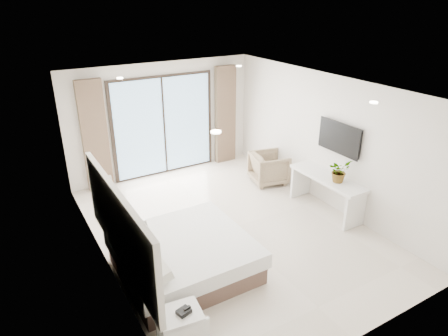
# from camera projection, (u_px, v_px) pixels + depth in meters

# --- Properties ---
(ground) EXTENTS (6.20, 6.20, 0.00)m
(ground) POSITION_uv_depth(u_px,v_px,m) (230.00, 228.00, 7.61)
(ground) COLOR beige
(ground) RESTS_ON ground
(room_shell) EXTENTS (4.62, 6.22, 2.72)m
(room_shell) POSITION_uv_depth(u_px,v_px,m) (203.00, 142.00, 7.40)
(room_shell) COLOR silver
(room_shell) RESTS_ON ground
(bed) EXTENTS (2.01, 1.91, 0.70)m
(bed) POSITION_uv_depth(u_px,v_px,m) (183.00, 256.00, 6.32)
(bed) COLOR brown
(bed) RESTS_ON ground
(nightstand) EXTENTS (0.59, 0.51, 0.49)m
(nightstand) POSITION_uv_depth(u_px,v_px,m) (180.00, 328.00, 5.03)
(nightstand) COLOR white
(nightstand) RESTS_ON ground
(phone) EXTENTS (0.19, 0.17, 0.06)m
(phone) POSITION_uv_depth(u_px,v_px,m) (184.00, 312.00, 4.91)
(phone) COLOR black
(phone) RESTS_ON nightstand
(console_desk) EXTENTS (0.53, 1.71, 0.77)m
(console_desk) POSITION_uv_depth(u_px,v_px,m) (327.00, 185.00, 8.02)
(console_desk) COLOR white
(console_desk) RESTS_ON ground
(plant) EXTENTS (0.43, 0.47, 0.36)m
(plant) POSITION_uv_depth(u_px,v_px,m) (339.00, 173.00, 7.65)
(plant) COLOR #33662D
(plant) RESTS_ON console_desk
(armchair) EXTENTS (0.87, 0.91, 0.79)m
(armchair) POSITION_uv_depth(u_px,v_px,m) (269.00, 167.00, 9.32)
(armchair) COLOR #9C8C66
(armchair) RESTS_ON ground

